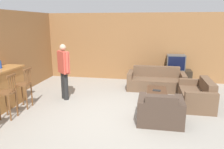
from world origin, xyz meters
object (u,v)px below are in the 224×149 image
Objects in this scene: loveseat_right at (197,96)px; person_by_window at (64,69)px; bar_chair_mid at (7,95)px; tv_unit at (175,77)px; bottle at (0,64)px; coffee_table at (157,92)px; book_on_table at (157,90)px; armchair_near at (160,112)px; bar_chair_far at (24,87)px; tv at (176,62)px; couch_far at (156,82)px.

loveseat_right is 0.89× the size of person_by_window.
loveseat_right is (4.59, 1.70, -0.30)m from bar_chair_mid.
tv_unit is 4.21× the size of bottle.
loveseat_right reaches higher than tv_unit.
book_on_table reaches higher than coffee_table.
person_by_window is at bearing 157.62° from armchair_near.
bar_chair_far is 3.57m from armchair_near.
tv reaches higher than tv_unit.
bar_chair_mid is 4.90m from loveseat_right.
bar_chair_mid is at bearing -90.00° from bar_chair_far.
coffee_table is 2.76m from person_by_window.
bottle is at bearing -168.61° from loveseat_right.
bar_chair_far is 5.25m from tv_unit.
bottle is (-4.79, -3.19, 0.38)m from tv.
loveseat_right is 5.38m from bottle.
book_on_table is (4.09, 0.92, -0.79)m from bottle.
couch_far reaches higher than loveseat_right.
tv_unit is (0.64, 3.45, -0.01)m from armchair_near.
bar_chair_far is 3.92× the size of bottle.
tv is at bearing 42.56° from bar_chair_mid.
book_on_table is 0.14× the size of person_by_window.
bar_chair_far is (-0.00, 0.69, 0.00)m from bar_chair_mid.
bottle is at bearing 132.81° from bar_chair_mid.
loveseat_right is 1.26× the size of tv_unit.
loveseat_right is at bearing 2.64° from person_by_window.
armchair_near reaches higher than coffee_table.
tv_unit is 4.16m from person_by_window.
bar_chair_far is 1.66× the size of tv.
tv_unit is at bearing 90.00° from tv.
person_by_window is at bearing 62.65° from bar_chair_mid.
bottle is at bearing -150.23° from couch_far.
tv_unit is at bearing 34.32° from person_by_window.
bar_chair_far is at bearing -143.00° from tv_unit.
loveseat_right is at bearing 20.36° from bar_chair_mid.
coffee_table is 0.73× the size of tv_unit.
bottle reaches higher than tv_unit.
coffee_table is (-1.10, -0.03, 0.06)m from loveseat_right.
couch_far is 1.30× the size of loveseat_right.
loveseat_right is at bearing 1.67° from coffee_table.
tv_unit reaches higher than coffee_table.
loveseat_right is at bearing 51.57° from armchair_near.
armchair_near is 0.87× the size of tv_unit.
couch_far is 1.10m from tv_unit.
loveseat_right is at bearing 11.39° from bottle.
bar_chair_mid is 5.69m from tv.
loveseat_right is (4.59, 1.01, -0.30)m from bar_chair_far.
armchair_near is 3.55m from tv.
book_on_table is (-0.70, -2.27, 0.14)m from tv_unit.
coffee_table is 2.33m from tv.
armchair_near is at bearing -100.44° from tv.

